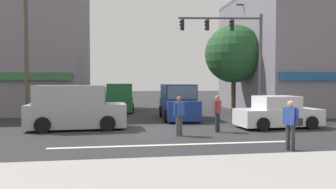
{
  "coord_description": "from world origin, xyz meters",
  "views": [
    {
      "loc": [
        -2.07,
        -15.13,
        2.32
      ],
      "look_at": [
        0.59,
        2.0,
        1.6
      ],
      "focal_mm": 35.0,
      "sensor_mm": 36.0,
      "label": 1
    }
  ],
  "objects_px": {
    "street_tree": "(234,54)",
    "sedan_crossing_center": "(278,114)",
    "utility_pole_far_right": "(245,54)",
    "traffic_light_mast": "(238,47)",
    "pedestrian_far_side": "(217,111)",
    "pedestrian_mid_crossing": "(179,113)",
    "van_parked_curbside": "(178,103)",
    "pedestrian_foreground_with_bag": "(291,122)",
    "van_crossing_leftbound": "(75,108)",
    "van_waiting_far": "(119,98)",
    "utility_pole_near_left": "(26,48)"
  },
  "relations": [
    {
      "from": "street_tree",
      "to": "van_waiting_far",
      "type": "height_order",
      "value": "street_tree"
    },
    {
      "from": "sedan_crossing_center",
      "to": "van_crossing_leftbound",
      "type": "bearing_deg",
      "value": 173.95
    },
    {
      "from": "street_tree",
      "to": "sedan_crossing_center",
      "type": "relative_size",
      "value": 1.51
    },
    {
      "from": "utility_pole_near_left",
      "to": "van_waiting_far",
      "type": "bearing_deg",
      "value": 48.23
    },
    {
      "from": "van_waiting_far",
      "to": "utility_pole_near_left",
      "type": "bearing_deg",
      "value": -131.77
    },
    {
      "from": "van_parked_curbside",
      "to": "pedestrian_mid_crossing",
      "type": "xyz_separation_m",
      "value": [
        -1.09,
        -6.04,
        -0.06
      ]
    },
    {
      "from": "sedan_crossing_center",
      "to": "pedestrian_mid_crossing",
      "type": "distance_m",
      "value": 5.49
    },
    {
      "from": "utility_pole_far_right",
      "to": "sedan_crossing_center",
      "type": "xyz_separation_m",
      "value": [
        -1.67,
        -8.42,
        -3.64
      ]
    },
    {
      "from": "utility_pole_far_right",
      "to": "van_parked_curbside",
      "type": "height_order",
      "value": "utility_pole_far_right"
    },
    {
      "from": "utility_pole_near_left",
      "to": "van_crossing_leftbound",
      "type": "xyz_separation_m",
      "value": [
        2.98,
        -3.15,
        -3.12
      ]
    },
    {
      "from": "utility_pole_near_left",
      "to": "utility_pole_far_right",
      "type": "relative_size",
      "value": 0.95
    },
    {
      "from": "utility_pole_far_right",
      "to": "pedestrian_foreground_with_bag",
      "type": "relative_size",
      "value": 5.03
    },
    {
      "from": "traffic_light_mast",
      "to": "van_crossing_leftbound",
      "type": "height_order",
      "value": "traffic_light_mast"
    },
    {
      "from": "traffic_light_mast",
      "to": "pedestrian_far_side",
      "type": "height_order",
      "value": "traffic_light_mast"
    },
    {
      "from": "street_tree",
      "to": "sedan_crossing_center",
      "type": "distance_m",
      "value": 8.22
    },
    {
      "from": "street_tree",
      "to": "van_parked_curbside",
      "type": "height_order",
      "value": "street_tree"
    },
    {
      "from": "utility_pole_near_left",
      "to": "van_parked_curbside",
      "type": "xyz_separation_m",
      "value": [
        8.66,
        0.28,
        -3.12
      ]
    },
    {
      "from": "street_tree",
      "to": "pedestrian_far_side",
      "type": "height_order",
      "value": "street_tree"
    },
    {
      "from": "utility_pole_near_left",
      "to": "traffic_light_mast",
      "type": "relative_size",
      "value": 1.28
    },
    {
      "from": "pedestrian_far_side",
      "to": "pedestrian_mid_crossing",
      "type": "bearing_deg",
      "value": -157.87
    },
    {
      "from": "van_crossing_leftbound",
      "to": "van_parked_curbside",
      "type": "bearing_deg",
      "value": 31.07
    },
    {
      "from": "utility_pole_far_right",
      "to": "traffic_light_mast",
      "type": "height_order",
      "value": "utility_pole_far_right"
    },
    {
      "from": "utility_pole_near_left",
      "to": "van_parked_curbside",
      "type": "bearing_deg",
      "value": 1.82
    },
    {
      "from": "utility_pole_far_right",
      "to": "traffic_light_mast",
      "type": "relative_size",
      "value": 1.36
    },
    {
      "from": "traffic_light_mast",
      "to": "van_parked_curbside",
      "type": "height_order",
      "value": "traffic_light_mast"
    },
    {
      "from": "utility_pole_near_left",
      "to": "pedestrian_far_side",
      "type": "xyz_separation_m",
      "value": [
        9.49,
        -4.98,
        -3.18
      ]
    },
    {
      "from": "pedestrian_foreground_with_bag",
      "to": "street_tree",
      "type": "bearing_deg",
      "value": 78.44
    },
    {
      "from": "van_parked_curbside",
      "to": "pedestrian_foreground_with_bag",
      "type": "distance_m",
      "value": 9.7
    },
    {
      "from": "pedestrian_far_side",
      "to": "traffic_light_mast",
      "type": "bearing_deg",
      "value": 57.98
    },
    {
      "from": "utility_pole_far_right",
      "to": "pedestrian_foreground_with_bag",
      "type": "xyz_separation_m",
      "value": [
        -3.79,
        -13.43,
        -3.4
      ]
    },
    {
      "from": "street_tree",
      "to": "utility_pole_near_left",
      "type": "bearing_deg",
      "value": -166.33
    },
    {
      "from": "street_tree",
      "to": "pedestrian_far_side",
      "type": "xyz_separation_m",
      "value": [
        -3.76,
        -8.2,
        -3.3
      ]
    },
    {
      "from": "traffic_light_mast",
      "to": "pedestrian_foreground_with_bag",
      "type": "height_order",
      "value": "traffic_light_mast"
    },
    {
      "from": "street_tree",
      "to": "pedestrian_mid_crossing",
      "type": "xyz_separation_m",
      "value": [
        -5.68,
        -8.98,
        -3.3
      ]
    },
    {
      "from": "pedestrian_mid_crossing",
      "to": "pedestrian_far_side",
      "type": "xyz_separation_m",
      "value": [
        1.92,
        0.78,
        0.0
      ]
    },
    {
      "from": "utility_pole_far_right",
      "to": "sedan_crossing_center",
      "type": "bearing_deg",
      "value": -101.25
    },
    {
      "from": "van_crossing_leftbound",
      "to": "pedestrian_mid_crossing",
      "type": "relative_size",
      "value": 2.81
    },
    {
      "from": "street_tree",
      "to": "van_crossing_leftbound",
      "type": "height_order",
      "value": "street_tree"
    },
    {
      "from": "sedan_crossing_center",
      "to": "pedestrian_far_side",
      "type": "xyz_separation_m",
      "value": [
        -3.33,
        -0.79,
        0.24
      ]
    },
    {
      "from": "pedestrian_mid_crossing",
      "to": "utility_pole_far_right",
      "type": "bearing_deg",
      "value": 55.25
    },
    {
      "from": "van_waiting_far",
      "to": "pedestrian_mid_crossing",
      "type": "distance_m",
      "value": 11.76
    },
    {
      "from": "traffic_light_mast",
      "to": "pedestrian_far_side",
      "type": "relative_size",
      "value": 3.71
    },
    {
      "from": "utility_pole_near_left",
      "to": "van_parked_curbside",
      "type": "height_order",
      "value": "utility_pole_near_left"
    },
    {
      "from": "street_tree",
      "to": "utility_pole_far_right",
      "type": "bearing_deg",
      "value": 38.89
    },
    {
      "from": "van_crossing_leftbound",
      "to": "pedestrian_far_side",
      "type": "bearing_deg",
      "value": -15.71
    },
    {
      "from": "traffic_light_mast",
      "to": "pedestrian_mid_crossing",
      "type": "bearing_deg",
      "value": -132.88
    },
    {
      "from": "pedestrian_mid_crossing",
      "to": "van_parked_curbside",
      "type": "bearing_deg",
      "value": 79.73
    },
    {
      "from": "sedan_crossing_center",
      "to": "van_waiting_far",
      "type": "xyz_separation_m",
      "value": [
        -7.7,
        9.93,
        0.29
      ]
    },
    {
      "from": "traffic_light_mast",
      "to": "van_waiting_far",
      "type": "bearing_deg",
      "value": 135.26
    },
    {
      "from": "van_crossing_leftbound",
      "to": "pedestrian_foreground_with_bag",
      "type": "bearing_deg",
      "value": -38.07
    }
  ]
}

